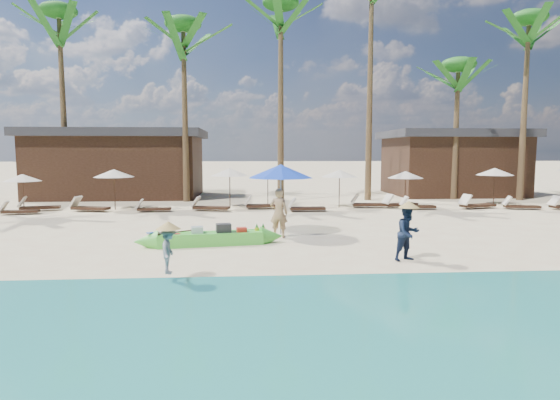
{
  "coord_description": "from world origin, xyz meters",
  "views": [
    {
      "loc": [
        0.19,
        -13.26,
        2.94
      ],
      "look_at": [
        1.26,
        2.0,
        1.33
      ],
      "focal_mm": 30.0,
      "sensor_mm": 36.0,
      "label": 1
    }
  ],
  "objects": [
    {
      "name": "palm_6",
      "position": [
        12.84,
        14.52,
        7.05
      ],
      "size": [
        2.08,
        2.08,
        8.51
      ],
      "color": "brown",
      "rests_on": "ground"
    },
    {
      "name": "pavilion_west",
      "position": [
        -8.0,
        17.5,
        2.19
      ],
      "size": [
        10.8,
        6.6,
        4.3
      ],
      "color": "#372116",
      "rests_on": "ground"
    },
    {
      "name": "palm_3",
      "position": [
        -3.36,
        14.27,
        8.58
      ],
      "size": [
        2.08,
        2.08,
        10.52
      ],
      "color": "brown",
      "rests_on": "ground"
    },
    {
      "name": "resort_parasol_4",
      "position": [
        -6.46,
        10.61,
        1.83
      ],
      "size": [
        1.97,
        1.97,
        2.03
      ],
      "color": "#372116",
      "rests_on": "ground"
    },
    {
      "name": "tourist",
      "position": [
        1.26,
        2.46,
        0.84
      ],
      "size": [
        0.7,
        0.56,
        1.68
      ],
      "primitive_type": "imported",
      "rotation": [
        0.0,
        0.0,
        2.87
      ],
      "color": "tan",
      "rests_on": "ground"
    },
    {
      "name": "blue_umbrella",
      "position": [
        1.36,
        3.07,
        2.24
      ],
      "size": [
        2.3,
        2.3,
        2.47
      ],
      "color": "#99999E",
      "rests_on": "ground"
    },
    {
      "name": "vendor_green",
      "position": [
        4.48,
        -1.17,
        0.75
      ],
      "size": [
        0.89,
        0.8,
        1.5
      ],
      "primitive_type": "imported",
      "rotation": [
        0.0,
        0.0,
        0.39
      ],
      "color": "#141F39",
      "rests_on": "ground"
    },
    {
      "name": "vendor_yellow",
      "position": [
        -1.59,
        -2.75,
        0.72
      ],
      "size": [
        0.42,
        0.71,
        1.07
      ],
      "primitive_type": "imported",
      "rotation": [
        0.0,
        0.0,
        1.6
      ],
      "color": "gray",
      "rests_on": "ground"
    },
    {
      "name": "palm_7",
      "position": [
        16.57,
        13.68,
        8.99
      ],
      "size": [
        2.08,
        2.08,
        11.08
      ],
      "color": "brown",
      "rests_on": "ground"
    },
    {
      "name": "green_canoe",
      "position": [
        -0.97,
        1.31,
        0.22
      ],
      "size": [
        5.18,
        1.16,
        0.66
      ],
      "rotation": [
        0.0,
        0.0,
        0.15
      ],
      "color": "#50D13F",
      "rests_on": "ground"
    },
    {
      "name": "lounger_4_left",
      "position": [
        -7.58,
        10.0,
        0.22
      ],
      "size": [
        2.0,
        1.08,
        0.65
      ],
      "rotation": [
        0.0,
        0.0,
        -0.27
      ],
      "color": "#372116",
      "rests_on": "ground"
    },
    {
      "name": "lounger_7_left",
      "position": [
        6.44,
        10.53,
        0.22
      ],
      "size": [
        1.96,
        0.76,
        0.65
      ],
      "rotation": [
        0.0,
        0.0,
        -0.09
      ],
      "color": "#372116",
      "rests_on": "ground"
    },
    {
      "name": "palm_2",
      "position": [
        -10.45,
        15.08,
        9.18
      ],
      "size": [
        2.08,
        2.08,
        11.33
      ],
      "color": "brown",
      "rests_on": "ground"
    },
    {
      "name": "lounger_4_right",
      "position": [
        -4.44,
        9.58,
        0.19
      ],
      "size": [
        1.68,
        0.6,
        0.56
      ],
      "rotation": [
        0.0,
        0.0,
        0.05
      ],
      "color": "#372116",
      "rests_on": "ground"
    },
    {
      "name": "resort_parasol_3",
      "position": [
        -10.84,
        10.49,
        1.63
      ],
      "size": [
        1.76,
        1.76,
        1.81
      ],
      "color": "#372116",
      "rests_on": "ground"
    },
    {
      "name": "lounger_9_left",
      "position": [
        11.84,
        9.72,
        0.22
      ],
      "size": [
        2.05,
        1.1,
        0.66
      ],
      "rotation": [
        0.0,
        0.0,
        0.27
      ],
      "color": "#372116",
      "rests_on": "ground"
    },
    {
      "name": "lounger_5_left",
      "position": [
        -1.72,
        9.8,
        0.21
      ],
      "size": [
        1.92,
        0.89,
        0.63
      ],
      "rotation": [
        0.0,
        0.0,
        -0.18
      ],
      "color": "#372116",
      "rests_on": "ground"
    },
    {
      "name": "lounger_8_left",
      "position": [
        8.67,
        9.63,
        0.2
      ],
      "size": [
        1.78,
        0.64,
        0.6
      ],
      "rotation": [
        0.0,
        0.0,
        -0.06
      ],
      "color": "#372116",
      "rests_on": "ground"
    },
    {
      "name": "resort_parasol_9",
      "position": [
        13.57,
        11.17,
        1.83
      ],
      "size": [
        1.97,
        1.97,
        2.03
      ],
      "color": "#372116",
      "rests_on": "ground"
    },
    {
      "name": "resort_parasol_7",
      "position": [
        4.97,
        10.72,
        1.78
      ],
      "size": [
        1.92,
        1.92,
        1.98
      ],
      "color": "#372116",
      "rests_on": "ground"
    },
    {
      "name": "ground",
      "position": [
        0.0,
        0.0,
        0.0
      ],
      "size": [
        240.0,
        240.0,
        0.0
      ],
      "primitive_type": "plane",
      "color": "beige",
      "rests_on": "ground"
    },
    {
      "name": "lounger_7_right",
      "position": [
        8.04,
        10.44,
        0.22
      ],
      "size": [
        1.99,
        1.11,
        0.65
      ],
      "rotation": [
        0.0,
        0.0,
        0.29
      ],
      "color": "#372116",
      "rests_on": "ground"
    },
    {
      "name": "lounger_6_left",
      "position": [
        0.92,
        10.37,
        0.22
      ],
      "size": [
        1.98,
        0.66,
        0.67
      ],
      "rotation": [
        0.0,
        0.0,
        0.03
      ],
      "color": "#372116",
      "rests_on": "ground"
    },
    {
      "name": "palm_4",
      "position": [
        2.15,
        14.01,
        9.45
      ],
      "size": [
        2.08,
        2.08,
        11.7
      ],
      "color": "brown",
      "rests_on": "ground"
    },
    {
      "name": "lounger_9_right",
      "position": [
        13.93,
        9.33,
        0.2
      ],
      "size": [
        1.82,
        0.94,
        0.59
      ],
      "rotation": [
        0.0,
        0.0,
        -0.25
      ],
      "color": "#372116",
      "rests_on": "ground"
    },
    {
      "name": "lounger_3_right",
      "position": [
        -10.16,
        10.4,
        0.21
      ],
      "size": [
        1.97,
        1.02,
        0.64
      ],
      "rotation": [
        0.0,
        0.0,
        0.25
      ],
      "color": "#372116",
      "rests_on": "ground"
    },
    {
      "name": "resort_parasol_8",
      "position": [
        8.44,
        10.61,
        1.71
      ],
      "size": [
        1.84,
        1.84,
        1.89
      ],
      "color": "#372116",
      "rests_on": "ground"
    },
    {
      "name": "lounger_6_right",
      "position": [
        2.99,
        9.23,
        0.2
      ],
      "size": [
        1.81,
        0.59,
        0.61
      ],
      "rotation": [
        0.0,
        0.0,
        0.02
      ],
      "color": "#372116",
      "rests_on": "ground"
    },
    {
      "name": "lounger_3_left",
      "position": [
        -10.47,
        9.08,
        0.19
      ],
      "size": [
        1.7,
        0.71,
        0.56
      ],
      "rotation": [
        0.0,
        0.0,
        0.12
      ],
      "color": "#372116",
      "rests_on": "ground"
    },
    {
      "name": "pavilion_east",
      "position": [
        14.0,
        17.5,
        2.2
      ],
      "size": [
        8.8,
        6.6,
        4.3
      ],
      "color": "#372116",
      "rests_on": "ground"
    },
    {
      "name": "palm_5",
      "position": [
        7.45,
        14.38,
        10.82
      ],
      "size": [
        2.08,
        2.08,
        13.6
      ],
      "color": "brown",
      "rests_on": "ground"
    },
    {
      "name": "resort_parasol_5",
      "position": [
        -0.71,
        10.99,
        1.86
      ],
      "size": [
        2.0,
        2.0,
        2.06
      ],
      "color": "#372116",
      "rests_on": "ground"
    },
    {
      "name": "wet_sand_strip",
      "position": [
        0.0,
        -5.0,
        0.0
      ],
      "size": [
        240.0,
        4.5,
        0.01
      ],
      "primitive_type": "cube",
      "color": "tan",
      "rests_on": "ground"
    },
    {
      "name": "resort_parasol_6",
      "position": [
        1.29,
        11.83,
        1.69
      ],
      "size": [
        1.82,
        1.82,
        1.88
      ],
      "color": "#372116",
      "rests_on": "ground"
    }
  ]
}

